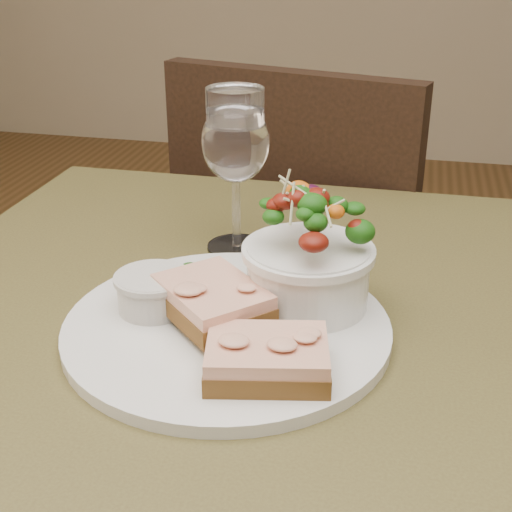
% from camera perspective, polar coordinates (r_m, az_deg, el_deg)
% --- Properties ---
extents(cafe_table, '(0.80, 0.80, 0.75)m').
position_cam_1_polar(cafe_table, '(0.75, 0.87, -11.89)').
color(cafe_table, '#453A1D').
rests_on(cafe_table, ground).
extents(chair_far, '(0.51, 0.51, 0.90)m').
position_cam_1_polar(chair_far, '(1.47, 5.05, -8.17)').
color(chair_far, black).
rests_on(chair_far, ground).
extents(dinner_plate, '(0.31, 0.31, 0.01)m').
position_cam_1_polar(dinner_plate, '(0.67, -2.33, -5.72)').
color(dinner_plate, white).
rests_on(dinner_plate, cafe_table).
extents(sandwich_front, '(0.11, 0.09, 0.03)m').
position_cam_1_polar(sandwich_front, '(0.59, 0.90, -8.16)').
color(sandwich_front, '#4C2914').
rests_on(sandwich_front, dinner_plate).
extents(sandwich_back, '(0.13, 0.13, 0.03)m').
position_cam_1_polar(sandwich_back, '(0.66, -3.51, -3.53)').
color(sandwich_back, '#4C2914').
rests_on(sandwich_back, dinner_plate).
extents(ramekin, '(0.07, 0.07, 0.04)m').
position_cam_1_polar(ramekin, '(0.69, -8.24, -2.74)').
color(ramekin, beige).
rests_on(ramekin, dinner_plate).
extents(salad_bowl, '(0.12, 0.12, 0.13)m').
position_cam_1_polar(salad_bowl, '(0.67, 4.22, 0.61)').
color(salad_bowl, white).
rests_on(salad_bowl, dinner_plate).
extents(garnish, '(0.05, 0.04, 0.02)m').
position_cam_1_polar(garnish, '(0.74, -6.84, -1.44)').
color(garnish, '#0F3C0B').
rests_on(garnish, dinner_plate).
extents(wine_glass, '(0.08, 0.08, 0.18)m').
position_cam_1_polar(wine_glass, '(0.80, -1.65, 8.69)').
color(wine_glass, white).
rests_on(wine_glass, cafe_table).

